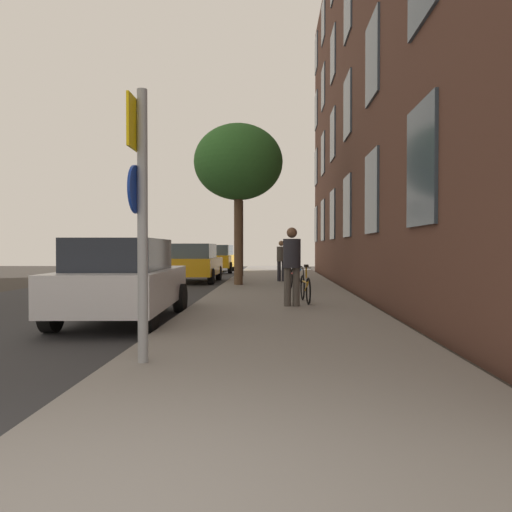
% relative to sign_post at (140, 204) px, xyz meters
% --- Properties ---
extents(ground_plane, '(41.80, 41.80, 0.00)m').
position_rel_sign_post_xyz_m(ground_plane, '(-1.78, 11.57, -1.96)').
color(ground_plane, '#332D28').
extents(road_asphalt, '(7.00, 38.00, 0.01)m').
position_rel_sign_post_xyz_m(road_asphalt, '(-3.88, 11.57, -1.96)').
color(road_asphalt, '#2D2D30').
rests_on(road_asphalt, ground).
extents(sidewalk, '(4.20, 38.00, 0.12)m').
position_rel_sign_post_xyz_m(sidewalk, '(1.72, 11.57, -1.90)').
color(sidewalk, gray).
rests_on(sidewalk, ground).
extents(building_facade, '(0.56, 27.00, 14.62)m').
position_rel_sign_post_xyz_m(building_facade, '(4.31, 11.07, 5.37)').
color(building_facade, '#513328').
rests_on(building_facade, ground).
extents(sign_post, '(0.15, 0.60, 3.17)m').
position_rel_sign_post_xyz_m(sign_post, '(0.00, 0.00, 0.00)').
color(sign_post, gray).
rests_on(sign_post, sidewalk).
extents(traffic_light, '(0.43, 0.24, 3.58)m').
position_rel_sign_post_xyz_m(traffic_light, '(-0.09, 17.31, 0.61)').
color(traffic_light, black).
rests_on(traffic_light, sidewalk).
extents(tree_near, '(3.22, 3.22, 5.81)m').
position_rel_sign_post_xyz_m(tree_near, '(0.24, 11.92, 2.57)').
color(tree_near, brown).
rests_on(tree_near, sidewalk).
extents(bicycle_0, '(0.42, 1.64, 0.93)m').
position_rel_sign_post_xyz_m(bicycle_0, '(2.32, 6.29, -1.48)').
color(bicycle_0, black).
rests_on(bicycle_0, sidewalk).
extents(bicycle_1, '(0.42, 1.68, 0.98)m').
position_rel_sign_post_xyz_m(bicycle_1, '(2.14, 9.54, -1.46)').
color(bicycle_1, black).
rests_on(bicycle_1, sidewalk).
extents(bicycle_2, '(0.54, 1.72, 0.94)m').
position_rel_sign_post_xyz_m(bicycle_2, '(2.45, 13.29, -1.47)').
color(bicycle_2, black).
rests_on(bicycle_2, sidewalk).
extents(pedestrian_0, '(0.42, 0.42, 1.80)m').
position_rel_sign_post_xyz_m(pedestrian_0, '(1.95, 5.49, -0.81)').
color(pedestrian_0, '#4C4742').
rests_on(pedestrian_0, sidewalk).
extents(pedestrian_1, '(0.43, 0.43, 1.63)m').
position_rel_sign_post_xyz_m(pedestrian_1, '(1.83, 13.83, -0.91)').
color(pedestrian_1, '#26262D').
rests_on(pedestrian_1, sidewalk).
extents(car_0, '(2.06, 4.26, 1.62)m').
position_rel_sign_post_xyz_m(car_0, '(-1.40, 3.77, -1.12)').
color(car_0, silver).
rests_on(car_0, road_asphalt).
extents(car_1, '(1.87, 4.02, 1.62)m').
position_rel_sign_post_xyz_m(car_1, '(-1.78, 14.66, -1.12)').
color(car_1, orange).
rests_on(car_1, road_asphalt).
extents(car_2, '(2.00, 4.51, 1.62)m').
position_rel_sign_post_xyz_m(car_2, '(-1.83, 23.20, -1.12)').
color(car_2, orange).
rests_on(car_2, road_asphalt).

